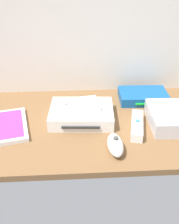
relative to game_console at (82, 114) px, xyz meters
The scene contains 9 objects.
ground_plane 4.58cm from the game_console, 37.63° to the right, with size 100.00×48.00×2.00cm, color brown.
back_wall 37.49cm from the game_console, 83.45° to the left, with size 110.00×1.20×64.00cm, color silver.
game_console is the anchor object (origin of this frame).
mini_computer 31.10cm from the game_console, ahead, with size 17.58×17.58×5.30cm.
game_case 25.23cm from the game_console, behind, with size 17.41×21.50×1.56cm.
network_router 27.00cm from the game_console, 27.20° to the left, with size 18.35×12.78×3.40cm.
remote_wand 18.94cm from the game_console, 21.70° to the right, with size 6.78×15.23×3.40cm.
remote_nunchuk 19.48cm from the game_console, 62.20° to the right, with size 4.73×10.14×5.10cm.
remote_classic_pad 3.53cm from the game_console, behind, with size 15.40×9.99×2.40cm.
Camera 1 is at (-4.38, -74.86, 49.51)cm, focal length 42.81 mm.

